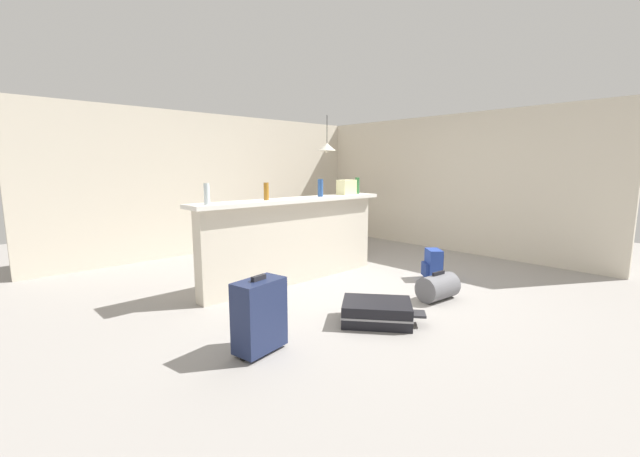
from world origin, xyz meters
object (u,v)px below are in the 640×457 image
Objects in this scene: bottle_green at (357,186)px; bottle_amber at (266,191)px; pendant_lamp at (327,147)px; bottle_clear at (207,194)px; duffel_bag_grey at (438,287)px; dining_chair_near_partition at (342,225)px; suitcase_upright_navy at (259,315)px; dining_table at (324,215)px; suitcase_flat_black at (377,312)px; backpack_blue at (433,265)px; bottle_blue at (320,188)px; grocery_bag at (346,187)px.

bottle_amber is at bearing -179.16° from bottle_green.
bottle_green is 0.36× the size of pendant_lamp.
duffel_bag_grey is at bearing -39.67° from bottle_clear.
dining_chair_near_partition is 4.09m from suitcase_upright_navy.
dining_table is at bearing 39.39° from suitcase_upright_navy.
dining_table is 4.45m from suitcase_upright_navy.
backpack_blue is at bearing 14.77° from suitcase_flat_black.
bottle_clear reaches higher than dining_chair_near_partition.
bottle_green is (1.73, 0.03, 0.02)m from bottle_amber.
bottle_blue reaches higher than grocery_bag.
bottle_amber is at bearing -149.29° from dining_table.
bottle_green reaches higher than bottle_blue.
grocery_bag is at bearing -133.23° from dining_chair_near_partition.
backpack_blue reaches higher than suitcase_flat_black.
bottle_green is 1.60m from pendant_lamp.
bottle_clear is 0.56× the size of backpack_blue.
pendant_lamp is 1.03× the size of suitcase_upright_navy.
grocery_bag reaches higher than backpack_blue.
bottle_green is 0.37× the size of suitcase_upright_navy.
bottle_blue is at bearing -135.28° from dining_table.
backpack_blue reaches higher than duffel_bag_grey.
backpack_blue is at bearing 35.19° from duffel_bag_grey.
suitcase_flat_black is (0.12, -1.70, -1.14)m from bottle_amber.
bottle_blue is 1.91m from backpack_blue.
pendant_lamp reaches higher than suitcase_flat_black.
bottle_clear is 0.34× the size of pendant_lamp.
grocery_bag is at bearing 29.21° from suitcase_upright_navy.
grocery_bag is (0.58, 0.04, -0.01)m from bottle_blue.
suitcase_upright_navy is 3.06m from backpack_blue.
bottle_clear is 1.07× the size of bottle_amber.
pendant_lamp is at bearing 23.77° from bottle_clear.
bottle_amber is 2.52m from backpack_blue.
grocery_bag is at bearing -0.03° from bottle_amber.
dining_table reaches higher than backpack_blue.
grocery_bag is at bearing -174.51° from bottle_green.
grocery_bag reaches higher than suitcase_upright_navy.
suitcase_upright_navy is at bearing 168.06° from suitcase_flat_black.
bottle_green reaches higher than duffel_bag_grey.
bottle_green is at bearing -113.34° from dining_table.
bottle_clear is 0.28× the size of suitcase_flat_black.
dining_table is 2.16× the size of duffel_bag_grey.
dining_chair_near_partition is 1.09× the size of suitcase_flat_black.
bottle_blue is 0.35× the size of pendant_lamp.
dining_table is 1.59× the size of pendant_lamp.
grocery_bag is 1.68m from backpack_blue.
duffel_bag_grey is (2.04, -1.69, -1.11)m from bottle_clear.
bottle_green reaches higher than dining_chair_near_partition.
pendant_lamp is 3.12m from backpack_blue.
duffel_bag_grey is (-0.74, -0.52, -0.05)m from backpack_blue.
pendant_lamp reaches higher than backpack_blue.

